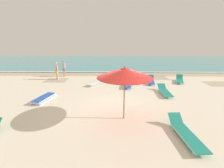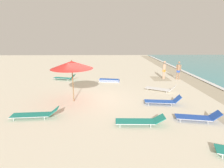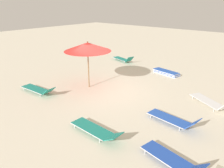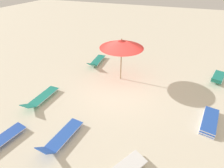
% 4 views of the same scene
% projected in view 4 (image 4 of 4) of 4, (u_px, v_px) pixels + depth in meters
% --- Properties ---
extents(ground_plane, '(60.00, 60.00, 0.16)m').
position_uv_depth(ground_plane, '(118.00, 89.00, 10.50)').
color(ground_plane, beige).
extents(beach_umbrella, '(2.59, 2.59, 2.65)m').
position_uv_depth(beach_umbrella, '(122.00, 44.00, 10.05)').
color(beach_umbrella, olive).
rests_on(beach_umbrella, ground_plane).
extents(lounger_stack, '(0.95, 1.99, 0.24)m').
position_uv_depth(lounger_stack, '(209.00, 121.00, 7.93)').
color(lounger_stack, blue).
rests_on(lounger_stack, ground_plane).
extents(sun_lounger_under_umbrella, '(0.82, 2.19, 0.58)m').
position_uv_depth(sun_lounger_under_umbrella, '(61.00, 137.00, 7.07)').
color(sun_lounger_under_umbrella, blue).
rests_on(sun_lounger_under_umbrella, ground_plane).
extents(sun_lounger_near_water_left, '(0.77, 2.37, 0.52)m').
position_uv_depth(sun_lounger_near_water_left, '(97.00, 61.00, 13.09)').
color(sun_lounger_near_water_left, '#1E8475').
rests_on(sun_lounger_near_water_left, ground_plane).
extents(sun_lounger_mid_beach_pair_a, '(0.68, 2.28, 0.47)m').
position_uv_depth(sun_lounger_mid_beach_pair_a, '(41.00, 98.00, 9.30)').
color(sun_lounger_mid_beach_pair_a, '#1E8475').
rests_on(sun_lounger_mid_beach_pair_a, ground_plane).
extents(sun_lounger_mid_beach_pair_b, '(1.15, 2.27, 0.60)m').
position_uv_depth(sun_lounger_mid_beach_pair_b, '(218.00, 77.00, 11.02)').
color(sun_lounger_mid_beach_pair_b, '#1E8475').
rests_on(sun_lounger_mid_beach_pair_b, ground_plane).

